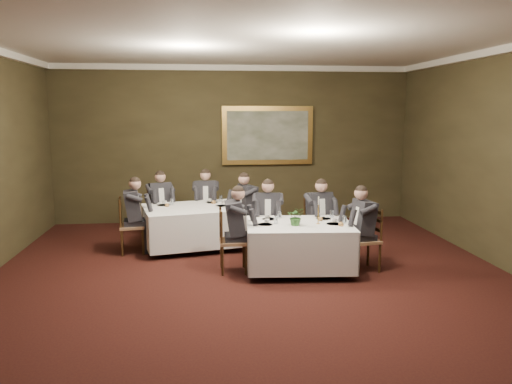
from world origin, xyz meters
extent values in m
plane|color=black|center=(0.00, 0.00, 0.00)|extent=(10.00, 10.00, 0.00)
cube|color=silver|center=(0.00, 0.00, 3.50)|extent=(8.00, 10.00, 0.10)
cube|color=#322B19|center=(0.00, 5.00, 1.75)|extent=(8.00, 0.10, 3.50)
cube|color=#322B19|center=(0.00, -5.00, 1.75)|extent=(8.00, 0.10, 3.50)
cube|color=white|center=(0.00, 4.95, 3.44)|extent=(8.00, 0.10, 0.12)
cube|color=#311E0D|center=(0.76, 1.19, 0.73)|extent=(1.65, 1.29, 0.04)
cube|color=white|center=(0.76, 1.19, 0.76)|extent=(1.72, 1.36, 0.02)
cube|color=white|center=(0.76, 1.19, 0.42)|extent=(1.74, 1.38, 0.65)
cube|color=#311E0D|center=(-0.93, 2.74, 0.73)|extent=(1.86, 1.55, 0.04)
cube|color=white|center=(-0.93, 2.74, 0.76)|extent=(1.93, 1.62, 0.02)
cube|color=white|center=(-0.93, 2.74, 0.42)|extent=(1.96, 1.64, 0.65)
cube|color=#8C6847|center=(0.38, 2.05, 0.48)|extent=(0.49, 0.48, 0.05)
cube|color=#311E0D|center=(0.41, 2.24, 0.73)|extent=(0.38, 0.08, 0.54)
cube|color=black|center=(0.38, 2.05, 0.86)|extent=(0.46, 0.36, 0.55)
sphere|color=tan|center=(0.38, 2.05, 1.24)|extent=(0.24, 0.24, 0.21)
cube|color=#8C6847|center=(1.27, 1.99, 0.48)|extent=(0.51, 0.49, 0.05)
cube|color=#311E0D|center=(1.23, 2.17, 0.73)|extent=(0.38, 0.10, 0.54)
cube|color=black|center=(1.27, 1.99, 0.86)|extent=(0.47, 0.38, 0.55)
sphere|color=tan|center=(1.27, 1.99, 1.24)|extent=(0.24, 0.24, 0.21)
cube|color=#8C6847|center=(-0.26, 1.27, 0.48)|extent=(0.42, 0.44, 0.05)
cube|color=#311E0D|center=(-0.45, 1.27, 0.73)|extent=(0.03, 0.38, 0.54)
cube|color=black|center=(-0.26, 1.27, 0.86)|extent=(0.31, 0.42, 0.55)
sphere|color=tan|center=(-0.26, 1.27, 1.24)|extent=(0.21, 0.21, 0.21)
cube|color=#8C6847|center=(1.79, 1.11, 0.48)|extent=(0.48, 0.50, 0.05)
cube|color=#311E0D|center=(1.98, 1.14, 0.73)|extent=(0.09, 0.38, 0.54)
cube|color=black|center=(1.79, 1.11, 0.86)|extent=(0.37, 0.46, 0.55)
sphere|color=tan|center=(1.79, 1.11, 1.24)|extent=(0.24, 0.24, 0.21)
cube|color=#8C6847|center=(-1.56, 3.49, 0.48)|extent=(0.55, 0.54, 0.05)
cube|color=#311E0D|center=(-1.62, 3.67, 0.73)|extent=(0.37, 0.15, 0.54)
cube|color=black|center=(-1.56, 3.49, 0.86)|extent=(0.50, 0.43, 0.55)
sphere|color=tan|center=(-1.56, 3.49, 1.24)|extent=(0.27, 0.27, 0.21)
cube|color=#8C6847|center=(-0.66, 3.68, 0.48)|extent=(0.46, 0.44, 0.05)
cube|color=#311E0D|center=(-0.65, 3.87, 0.73)|extent=(0.38, 0.04, 0.54)
cube|color=black|center=(-0.66, 3.68, 0.86)|extent=(0.43, 0.33, 0.55)
sphere|color=tan|center=(-0.66, 3.68, 1.24)|extent=(0.22, 0.22, 0.21)
cube|color=#8C6847|center=(0.13, 2.96, 0.48)|extent=(0.55, 0.56, 0.05)
cube|color=#311E0D|center=(0.30, 3.03, 0.73)|extent=(0.16, 0.37, 0.54)
cube|color=black|center=(0.13, 2.96, 0.86)|extent=(0.44, 0.50, 0.55)
sphere|color=tan|center=(0.13, 2.96, 1.24)|extent=(0.27, 0.27, 0.21)
cube|color=#8C6847|center=(-1.98, 2.51, 0.48)|extent=(0.47, 0.49, 0.05)
cube|color=#311E0D|center=(-2.17, 2.49, 0.73)|extent=(0.08, 0.38, 0.54)
cube|color=black|center=(-1.98, 2.51, 0.86)|extent=(0.36, 0.46, 0.55)
sphere|color=tan|center=(-1.98, 2.51, 1.24)|extent=(0.24, 0.24, 0.21)
imported|color=#2D5926|center=(0.69, 1.07, 0.91)|extent=(0.31, 0.29, 0.30)
cylinder|color=gold|center=(1.05, 1.13, 0.77)|extent=(0.07, 0.07, 0.02)
cylinder|color=gold|center=(1.05, 1.13, 0.93)|extent=(0.01, 0.01, 0.30)
cylinder|color=white|center=(1.05, 1.13, 1.15)|extent=(0.02, 0.02, 0.13)
cylinder|color=white|center=(0.35, 1.56, 0.77)|extent=(0.25, 0.25, 0.01)
cylinder|color=white|center=(0.35, 1.71, 0.80)|extent=(0.08, 0.08, 0.05)
cylinder|color=white|center=(0.52, 1.56, 0.83)|extent=(0.06, 0.06, 0.14)
cylinder|color=white|center=(-1.45, 2.99, 0.77)|extent=(0.25, 0.25, 0.01)
cylinder|color=white|center=(-1.45, 3.14, 0.80)|extent=(0.08, 0.08, 0.05)
cylinder|color=white|center=(-1.28, 2.99, 0.83)|extent=(0.06, 0.06, 0.14)
cube|color=#DEB251|center=(0.76, 4.94, 1.96)|extent=(2.06, 0.08, 1.31)
cube|color=#454D33|center=(0.76, 4.90, 1.96)|extent=(1.84, 0.01, 1.09)
camera|label=1|loc=(-0.75, -6.29, 2.49)|focal=35.00mm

